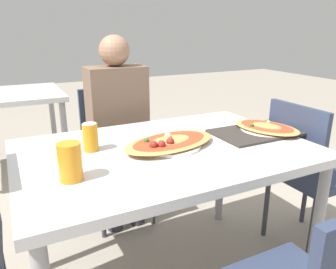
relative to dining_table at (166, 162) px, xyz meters
The scene contains 9 objects.
dining_table is the anchor object (origin of this frame).
chair_far_seated 0.78m from the dining_table, 90.72° to the left, with size 0.40×0.40×0.89m.
chair_side_right 0.86m from the dining_table, ahead, with size 0.40×0.40×0.89m.
person_seated 0.65m from the dining_table, 90.84° to the left, with size 0.35×0.23×1.23m.
pizza_main 0.09m from the dining_table, ahead, with size 0.50×0.35×0.06m.
soda_can 0.36m from the dining_table, 160.29° to the left, with size 0.07×0.07×0.12m.
drink_glass 0.49m from the dining_table, 161.76° to the right, with size 0.08×0.08×0.14m.
serving_tray 0.51m from the dining_table, ahead, with size 0.43×0.28×0.01m.
pizza_second 0.58m from the dining_table, ahead, with size 0.32×0.40×0.05m.
Camera 1 is at (-0.61, -1.24, 1.27)m, focal length 35.00 mm.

